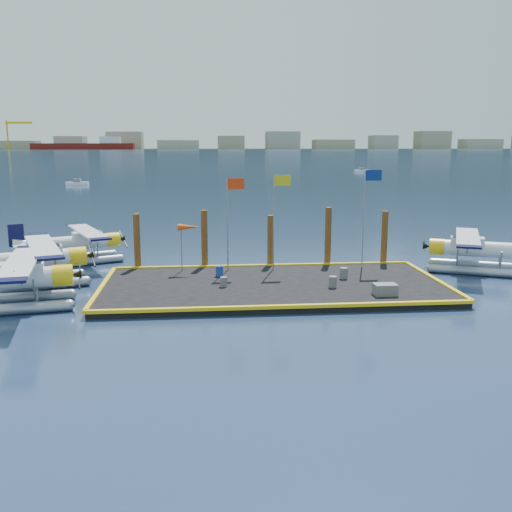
{
  "coord_description": "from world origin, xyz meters",
  "views": [
    {
      "loc": [
        -4.13,
        -32.76,
        8.58
      ],
      "look_at": [
        -0.82,
        2.0,
        1.68
      ],
      "focal_mm": 40.0,
      "sensor_mm": 36.0,
      "label": 1
    }
  ],
  "objects": [
    {
      "name": "piling_0",
      "position": [
        -8.5,
        5.4,
        2.0
      ],
      "size": [
        0.44,
        0.44,
        4.0
      ],
      "primitive_type": "cylinder",
      "color": "#4D2D16",
      "rests_on": "ground"
    },
    {
      "name": "windsock",
      "position": [
        -5.03,
        3.8,
        3.23
      ],
      "size": [
        1.4,
        0.44,
        3.12
      ],
      "color": "gray",
      "rests_on": "dock"
    },
    {
      "name": "seaplane_b",
      "position": [
        -14.21,
        2.18,
        1.49
      ],
      "size": [
        8.97,
        9.54,
        3.43
      ],
      "rotation": [
        0.0,
        0.0,
        -1.23
      ],
      "color": "#9598A2",
      "rests_on": "ground"
    },
    {
      "name": "crate",
      "position": [
        5.8,
        -3.25,
        0.71
      ],
      "size": [
        1.25,
        0.83,
        0.62
      ],
      "primitive_type": "cube",
      "color": "#5D5D62",
      "rests_on": "dock"
    },
    {
      "name": "flagpole_red",
      "position": [
        -2.29,
        3.8,
        4.4
      ],
      "size": [
        1.14,
        0.08,
        6.0
      ],
      "color": "gray",
      "rests_on": "dock"
    },
    {
      "name": "seaplane_d",
      "position": [
        14.05,
        3.5,
        1.44
      ],
      "size": [
        8.58,
        9.0,
        3.3
      ],
      "rotation": [
        0.0,
        0.0,
        1.14
      ],
      "color": "#9598A2",
      "rests_on": "ground"
    },
    {
      "name": "far_backdrop",
      "position": [
        239.91,
        1737.52,
        9.45
      ],
      "size": [
        3050.0,
        2050.0,
        810.0
      ],
      "color": "black",
      "rests_on": "ground"
    },
    {
      "name": "seaplane_a",
      "position": [
        -13.97,
        -2.68,
        1.49
      ],
      "size": [
        8.84,
        9.68,
        3.42
      ],
      "rotation": [
        0.0,
        0.0,
        -1.4
      ],
      "color": "#9598A2",
      "rests_on": "ground"
    },
    {
      "name": "drum_0",
      "position": [
        -3.11,
        2.21,
        0.72
      ],
      "size": [
        0.46,
        0.46,
        0.65
      ],
      "primitive_type": "cylinder",
      "color": "#1C329B",
      "rests_on": "dock"
    },
    {
      "name": "flagpole_yellow",
      "position": [
        0.7,
        3.8,
        4.51
      ],
      "size": [
        1.14,
        0.08,
        6.2
      ],
      "color": "gray",
      "rests_on": "dock"
    },
    {
      "name": "drum_3",
      "position": [
        -2.95,
        -0.52,
        0.68
      ],
      "size": [
        0.4,
        0.4,
        0.56
      ],
      "primitive_type": "cylinder",
      "color": "#5D5D62",
      "rests_on": "dock"
    },
    {
      "name": "piling_4",
      "position": [
        8.5,
        5.4,
        2.0
      ],
      "size": [
        0.44,
        0.44,
        4.0
      ],
      "primitive_type": "cylinder",
      "color": "#4D2D16",
      "rests_on": "ground"
    },
    {
      "name": "drum_1",
      "position": [
        3.33,
        -1.31,
        0.72
      ],
      "size": [
        0.46,
        0.46,
        0.65
      ],
      "primitive_type": "cylinder",
      "color": "#5D5D62",
      "rests_on": "dock"
    },
    {
      "name": "dock_bumpers",
      "position": [
        0.0,
        0.0,
        0.49
      ],
      "size": [
        20.25,
        10.25,
        0.18
      ],
      "primitive_type": null,
      "color": "yellow",
      "rests_on": "dock"
    },
    {
      "name": "piling_3",
      "position": [
        4.5,
        5.4,
        2.15
      ],
      "size": [
        0.44,
        0.44,
        4.3
      ],
      "primitive_type": "cylinder",
      "color": "#4D2D16",
      "rests_on": "ground"
    },
    {
      "name": "drum_4",
      "position": [
        4.5,
        0.77,
        0.74
      ],
      "size": [
        0.48,
        0.48,
        0.68
      ],
      "primitive_type": "cylinder",
      "color": "#5D5D62",
      "rests_on": "dock"
    },
    {
      "name": "piling_2",
      "position": [
        0.5,
        5.4,
        1.9
      ],
      "size": [
        0.44,
        0.44,
        3.8
      ],
      "primitive_type": "cylinder",
      "color": "#4D2D16",
      "rests_on": "ground"
    },
    {
      "name": "ground",
      "position": [
        0.0,
        0.0,
        0.0
      ],
      "size": [
        4000.0,
        4000.0,
        0.0
      ],
      "primitive_type": "plane",
      "color": "#172B45",
      "rests_on": "ground"
    },
    {
      "name": "flagpole_blue",
      "position": [
        6.7,
        3.8,
        4.69
      ],
      "size": [
        1.14,
        0.08,
        6.5
      ],
      "color": "gray",
      "rests_on": "dock"
    },
    {
      "name": "dock",
      "position": [
        0.0,
        0.0,
        0.2
      ],
      "size": [
        20.0,
        10.0,
        0.4
      ],
      "primitive_type": "cube",
      "color": "black",
      "rests_on": "ground"
    },
    {
      "name": "seaplane_c",
      "position": [
        -12.85,
        9.17,
        1.37
      ],
      "size": [
        8.18,
        8.62,
        3.14
      ],
      "rotation": [
        0.0,
        0.0,
        -1.17
      ],
      "color": "#9598A2",
      "rests_on": "ground"
    },
    {
      "name": "piling_1",
      "position": [
        -4.0,
        5.4,
        2.1
      ],
      "size": [
        0.44,
        0.44,
        4.2
      ],
      "primitive_type": "cylinder",
      "color": "#4D2D16",
      "rests_on": "ground"
    }
  ]
}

